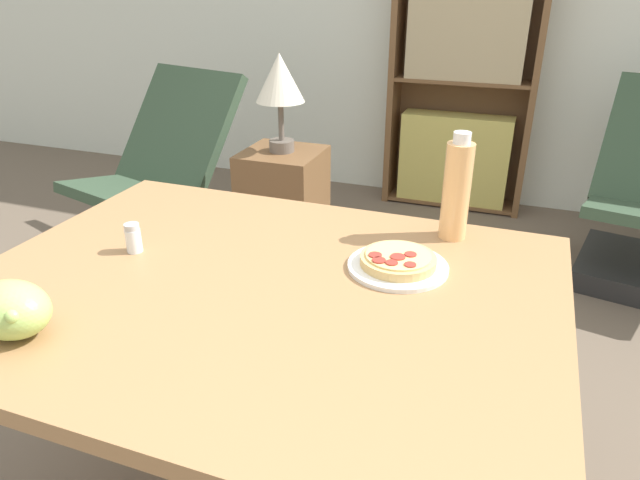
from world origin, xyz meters
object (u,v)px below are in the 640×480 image
object	(u,v)px
grape_bunch	(11,309)
bookshelf	(461,92)
drink_bottle	(457,190)
table_lamp	(280,83)
lounge_chair_near	(159,200)
pizza_on_plate	(398,263)
salt_shaker	(133,238)
side_table	(284,213)

from	to	relation	value
grape_bunch	bookshelf	distance (m)	2.83
drink_bottle	table_lamp	world-z (taller)	table_lamp
lounge_chair_near	pizza_on_plate	bearing A→B (deg)	-22.17
grape_bunch	drink_bottle	size ratio (longest dim) A/B	0.61
salt_shaker	side_table	size ratio (longest dim) A/B	0.12
salt_shaker	lounge_chair_near	distance (m)	1.58
salt_shaker	bookshelf	xyz separation A→B (m)	(0.43, 2.44, -0.08)
bookshelf	grape_bunch	bearing A→B (deg)	-98.58
grape_bunch	pizza_on_plate	bearing A→B (deg)	39.27
lounge_chair_near	bookshelf	xyz separation A→B (m)	(1.28, 1.20, 0.40)
side_table	lounge_chair_near	bearing A→B (deg)	-177.86
grape_bunch	salt_shaker	world-z (taller)	grape_bunch
bookshelf	drink_bottle	bearing A→B (deg)	-83.23
salt_shaker	side_table	xyz separation A→B (m)	(-0.19, 1.27, -0.46)
salt_shaker	table_lamp	world-z (taller)	table_lamp
salt_shaker	side_table	distance (m)	1.37
drink_bottle	lounge_chair_near	world-z (taller)	drink_bottle
grape_bunch	salt_shaker	size ratio (longest dim) A/B	2.30
drink_bottle	bookshelf	bearing A→B (deg)	96.77
lounge_chair_near	table_lamp	distance (m)	0.90
bookshelf	side_table	size ratio (longest dim) A/B	2.52
bookshelf	lounge_chair_near	bearing A→B (deg)	-136.98
lounge_chair_near	side_table	xyz separation A→B (m)	(0.67, 0.02, 0.01)
table_lamp	drink_bottle	bearing A→B (deg)	-47.13
lounge_chair_near	table_lamp	size ratio (longest dim) A/B	2.13
pizza_on_plate	lounge_chair_near	world-z (taller)	lounge_chair_near
salt_shaker	lounge_chair_near	size ratio (longest dim) A/B	0.08
table_lamp	pizza_on_plate	bearing A→B (deg)	-55.65
bookshelf	table_lamp	world-z (taller)	bookshelf
lounge_chair_near	table_lamp	bearing A→B (deg)	17.67
lounge_chair_near	table_lamp	xyz separation A→B (m)	(0.67, 0.02, 0.61)
pizza_on_plate	lounge_chair_near	bearing A→B (deg)	142.31
drink_bottle	bookshelf	size ratio (longest dim) A/B	0.17
pizza_on_plate	side_table	xyz separation A→B (m)	(-0.78, 1.14, -0.44)
pizza_on_plate	bookshelf	size ratio (longest dim) A/B	0.15
salt_shaker	bookshelf	size ratio (longest dim) A/B	0.05
bookshelf	table_lamp	bearing A→B (deg)	-117.76
pizza_on_plate	grape_bunch	bearing A→B (deg)	-140.73
lounge_chair_near	table_lamp	world-z (taller)	table_lamp
drink_bottle	lounge_chair_near	bearing A→B (deg)	149.32
bookshelf	side_table	world-z (taller)	bookshelf
bookshelf	table_lamp	xyz separation A→B (m)	(-0.62, -1.17, 0.21)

